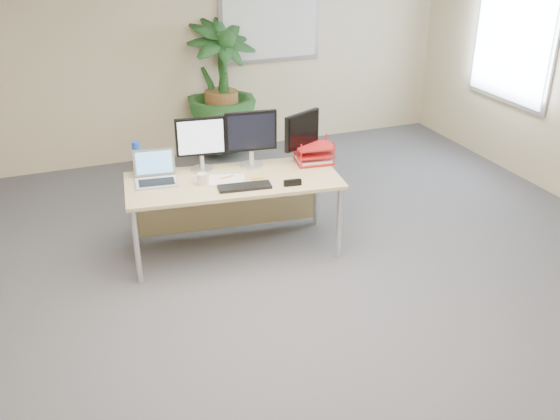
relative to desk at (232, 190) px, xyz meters
name	(u,v)px	position (x,y,z in m)	size (l,w,h in m)	color
floor	(308,338)	(0.09, -1.51, -0.56)	(8.00, 8.00, 0.00)	#4D4D53
back_wall	(173,46)	(0.09, 2.49, 0.79)	(7.00, 0.04, 2.70)	beige
whiteboard	(270,23)	(1.29, 2.45, 0.99)	(1.30, 0.04, 0.95)	#ABABAF
window	(514,34)	(3.55, 0.79, 0.99)	(0.04, 1.30, 1.55)	#ABABAF
desk	(232,190)	(0.00, 0.00, 0.00)	(1.91, 0.99, 0.70)	tan
floor_plant	(221,99)	(0.56, 2.19, 0.19)	(0.84, 0.84, 1.50)	#163C17
monitor_left	(201,141)	(-0.21, 0.20, 0.42)	(0.44, 0.20, 0.48)	silver
monitor_right	(251,136)	(0.23, 0.12, 0.44)	(0.46, 0.21, 0.51)	silver
monitor_dark	(302,134)	(0.70, 0.06, 0.42)	(0.40, 0.22, 0.47)	silver
laptop	(156,174)	(-0.64, 0.10, 0.21)	(0.39, 0.35, 0.25)	#B7B7BC
keyboard	(245,187)	(0.02, -0.31, 0.16)	(0.44, 0.15, 0.02)	black
coffee_mug	(202,179)	(-0.29, -0.11, 0.20)	(0.13, 0.09, 0.10)	silver
spiral_notebook	(227,180)	(-0.07, -0.11, 0.15)	(0.30, 0.23, 0.01)	white
orange_pen	(227,177)	(-0.06, -0.07, 0.16)	(0.01, 0.01, 0.14)	#D56017
yellow_highlighter	(257,178)	(0.18, -0.18, 0.15)	(0.01, 0.01, 0.11)	gold
water_bottle	(137,159)	(-0.75, 0.31, 0.29)	(0.08, 0.08, 0.30)	silver
letter_tray	(314,155)	(0.79, 0.00, 0.22)	(0.36, 0.29, 0.16)	#B51618
stapler	(293,183)	(0.41, -0.41, 0.17)	(0.15, 0.04, 0.05)	black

